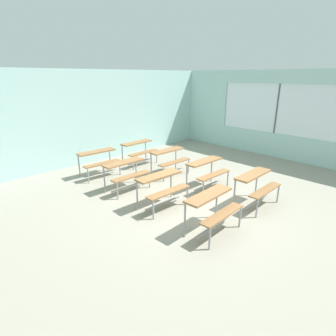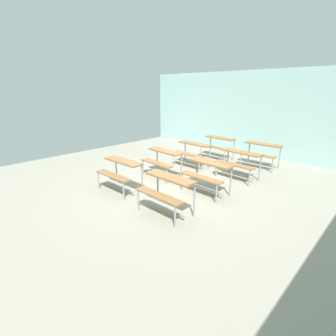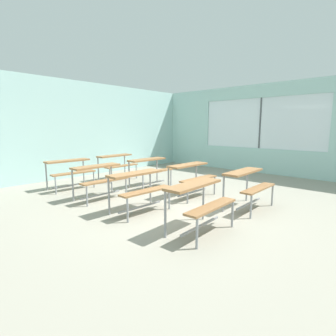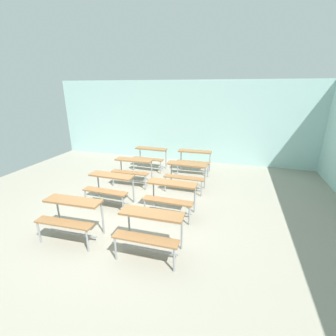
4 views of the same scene
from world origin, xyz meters
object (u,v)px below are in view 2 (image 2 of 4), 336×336
Objects in this scene: desk_bench_r0c0 at (120,168)px; desk_bench_r3c0 at (218,143)px; desk_bench_r1c0 at (162,157)px; desk_bench_r3c1 at (261,150)px; desk_bench_r1c1 at (207,170)px; desk_bench_r2c1 at (239,159)px; desk_bench_r2c0 at (192,149)px; desk_bench_r0c1 at (166,186)px.

desk_bench_r0c0 is 1.00× the size of desk_bench_r3c0.
desk_bench_r0c0 is 1.00× the size of desk_bench_r1c0.
desk_bench_r0c0 is 1.01× the size of desk_bench_r3c1.
desk_bench_r1c0 is 1.54m from desk_bench_r1c1.
desk_bench_r1c1 is at bearing -90.18° from desk_bench_r2c1.
desk_bench_r3c1 is (1.54, 0.08, 0.00)m from desk_bench_r3c0.
desk_bench_r2c0 is (-0.00, 1.32, 0.00)m from desk_bench_r1c0.
desk_bench_r2c0 is (0.01, 2.71, 0.00)m from desk_bench_r0c0.
desk_bench_r2c0 is at bearing 118.95° from desk_bench_r0c1.
desk_bench_r1c0 and desk_bench_r3c0 have the same top height.
desk_bench_r3c0 is 1.01× the size of desk_bench_r3c1.
desk_bench_r3c0 is (-1.52, 2.75, 0.00)m from desk_bench_r1c1.
desk_bench_r3c0 is at bearing 120.12° from desk_bench_r1c1.
desk_bench_r1c0 is 1.00× the size of desk_bench_r2c1.
desk_bench_r0c1 is at bearing -87.85° from desk_bench_r1c1.
desk_bench_r0c0 is at bearing 178.43° from desk_bench_r0c1.
desk_bench_r2c0 is at bearing -88.45° from desk_bench_r3c0.
desk_bench_r0c0 is at bearing -88.64° from desk_bench_r1c0.
desk_bench_r2c0 and desk_bench_r2c1 have the same top height.
desk_bench_r3c1 is (-0.02, 1.41, 0.00)m from desk_bench_r2c1.
desk_bench_r0c0 is 3.19m from desk_bench_r2c1.
desk_bench_r3c0 is at bearing 109.68° from desk_bench_r0c1.
desk_bench_r0c0 is 2.71m from desk_bench_r2c0.
desk_bench_r0c0 is 1.01× the size of desk_bench_r1c1.
desk_bench_r0c1 is 0.99× the size of desk_bench_r1c0.
desk_bench_r2c1 is at bearing 57.95° from desk_bench_r0c0.
desk_bench_r1c1 is 2.06m from desk_bench_r2c0.
desk_bench_r2c1 is (0.04, 1.42, 0.00)m from desk_bench_r1c1.
desk_bench_r1c1 is 1.01× the size of desk_bench_r2c0.
desk_bench_r0c1 is 3.15m from desk_bench_r2c0.
desk_bench_r1c0 is 1.01× the size of desk_bench_r2c0.
desk_bench_r1c0 is at bearing -120.76° from desk_bench_r3c1.
desk_bench_r2c0 is at bearing -138.41° from desk_bench_r3c1.
desk_bench_r2c0 is 1.58m from desk_bench_r2c1.
desk_bench_r2c1 is at bearing 89.63° from desk_bench_r1c1.
desk_bench_r0c1 and desk_bench_r2c1 have the same top height.
desk_bench_r0c1 and desk_bench_r2c0 have the same top height.
desk_bench_r2c0 is (-1.54, 1.37, 0.00)m from desk_bench_r1c1.
desk_bench_r0c0 and desk_bench_r1c1 have the same top height.
desk_bench_r3c0 is (0.02, 2.71, 0.00)m from desk_bench_r1c0.
desk_bench_r0c0 is 4.10m from desk_bench_r3c0.
desk_bench_r3c1 is (-0.00, 4.19, 0.00)m from desk_bench_r0c1.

